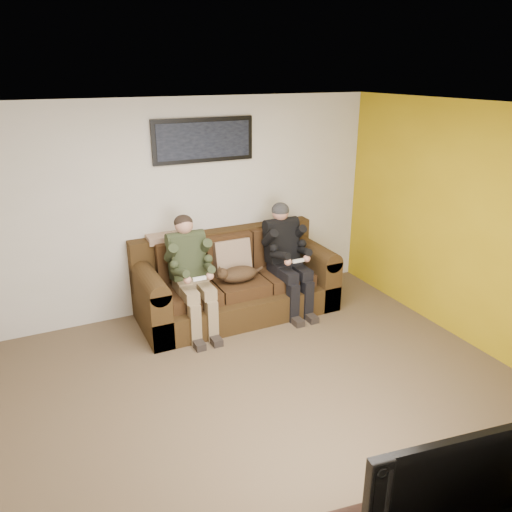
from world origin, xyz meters
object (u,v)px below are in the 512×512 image
sofa (234,283)px  cat (237,274)px  person_right (286,251)px  person_left (190,268)px  framed_poster (204,140)px  television (448,472)px

sofa → cat: 0.31m
cat → sofa: bearing=77.3°
person_right → person_left: bearing=-180.0°
person_right → framed_poster: size_ratio=1.08×
cat → television: (-0.27, -3.57, 0.20)m
person_left → framed_poster: (0.42, 0.58, 1.34)m
person_right → framed_poster: framed_poster is taller
framed_poster → television: 4.37m
television → person_right: bearing=83.7°
sofa → television: size_ratio=2.05×
cat → framed_poster: framed_poster is taller
person_left → cat: person_left is taller
framed_poster → cat: bearing=-75.8°
person_left → television: bearing=-85.1°
person_left → framed_poster: size_ratio=1.07×
sofa → person_right: 0.76m
framed_poster → television: size_ratio=1.06×
sofa → television: (-0.32, -3.79, 0.41)m
sofa → television: bearing=-94.8°
person_left → cat: bearing=-1.3°
television → cat: bearing=94.1°
sofa → framed_poster: 1.78m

